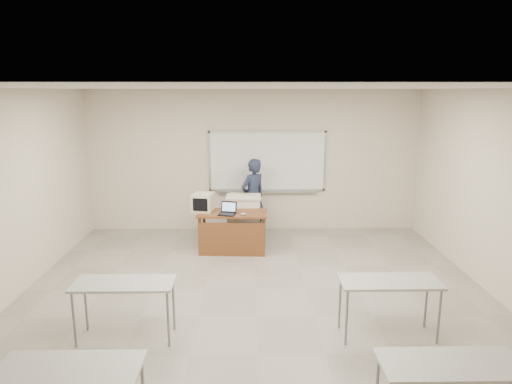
{
  "coord_description": "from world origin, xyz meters",
  "views": [
    {
      "loc": [
        -0.1,
        -5.6,
        2.97
      ],
      "look_at": [
        0.03,
        2.2,
        1.23
      ],
      "focal_mm": 32.0,
      "sensor_mm": 36.0,
      "label": 1
    }
  ],
  "objects_px": {
    "instructor_desk": "(233,226)",
    "keyboard": "(240,194)",
    "whiteboard": "(267,162)",
    "crt_monitor": "(203,202)",
    "presenter": "(253,197)",
    "laptop": "(227,211)",
    "mouse": "(243,214)",
    "podium": "(244,219)"
  },
  "relations": [
    {
      "from": "whiteboard",
      "to": "crt_monitor",
      "type": "distance_m",
      "value": 1.85
    },
    {
      "from": "instructor_desk",
      "to": "laptop",
      "type": "relative_size",
      "value": 4.34
    },
    {
      "from": "whiteboard",
      "to": "crt_monitor",
      "type": "height_order",
      "value": "whiteboard"
    },
    {
      "from": "instructor_desk",
      "to": "mouse",
      "type": "bearing_deg",
      "value": -21.42
    },
    {
      "from": "crt_monitor",
      "to": "laptop",
      "type": "relative_size",
      "value": 1.41
    },
    {
      "from": "whiteboard",
      "to": "laptop",
      "type": "relative_size",
      "value": 8.4
    },
    {
      "from": "presenter",
      "to": "mouse",
      "type": "bearing_deg",
      "value": 40.49
    },
    {
      "from": "instructor_desk",
      "to": "keyboard",
      "type": "height_order",
      "value": "keyboard"
    },
    {
      "from": "instructor_desk",
      "to": "mouse",
      "type": "relative_size",
      "value": 11.76
    },
    {
      "from": "keyboard",
      "to": "presenter",
      "type": "xyz_separation_m",
      "value": [
        0.26,
        0.38,
        -0.15
      ]
    },
    {
      "from": "instructor_desk",
      "to": "keyboard",
      "type": "bearing_deg",
      "value": 82.33
    },
    {
      "from": "podium",
      "to": "instructor_desk",
      "type": "bearing_deg",
      "value": -107.39
    },
    {
      "from": "instructor_desk",
      "to": "podium",
      "type": "distance_m",
      "value": 0.65
    },
    {
      "from": "keyboard",
      "to": "instructor_desk",
      "type": "bearing_deg",
      "value": -81.3
    },
    {
      "from": "instructor_desk",
      "to": "presenter",
      "type": "relative_size",
      "value": 0.79
    },
    {
      "from": "presenter",
      "to": "crt_monitor",
      "type": "bearing_deg",
      "value": 1.7
    },
    {
      "from": "keyboard",
      "to": "whiteboard",
      "type": "bearing_deg",
      "value": 73.24
    },
    {
      "from": "whiteboard",
      "to": "laptop",
      "type": "xyz_separation_m",
      "value": [
        -0.8,
        -1.5,
        -0.68
      ]
    },
    {
      "from": "mouse",
      "to": "presenter",
      "type": "xyz_separation_m",
      "value": [
        0.19,
        1.17,
        0.04
      ]
    },
    {
      "from": "podium",
      "to": "keyboard",
      "type": "xyz_separation_m",
      "value": [
        -0.07,
        0.08,
        0.48
      ]
    },
    {
      "from": "crt_monitor",
      "to": "presenter",
      "type": "bearing_deg",
      "value": 52.79
    },
    {
      "from": "crt_monitor",
      "to": "keyboard",
      "type": "distance_m",
      "value": 0.83
    },
    {
      "from": "podium",
      "to": "crt_monitor",
      "type": "xyz_separation_m",
      "value": [
        -0.75,
        -0.39,
        0.44
      ]
    },
    {
      "from": "laptop",
      "to": "keyboard",
      "type": "xyz_separation_m",
      "value": [
        0.23,
        0.72,
        0.15
      ]
    },
    {
      "from": "whiteboard",
      "to": "instructor_desk",
      "type": "bearing_deg",
      "value": -115.36
    },
    {
      "from": "laptop",
      "to": "mouse",
      "type": "distance_m",
      "value": 0.31
    },
    {
      "from": "instructor_desk",
      "to": "laptop",
      "type": "xyz_separation_m",
      "value": [
        -0.1,
        -0.02,
        0.28
      ]
    },
    {
      "from": "instructor_desk",
      "to": "laptop",
      "type": "bearing_deg",
      "value": -166.59
    },
    {
      "from": "instructor_desk",
      "to": "laptop",
      "type": "distance_m",
      "value": 0.3
    },
    {
      "from": "podium",
      "to": "whiteboard",
      "type": "bearing_deg",
      "value": 60.2
    },
    {
      "from": "whiteboard",
      "to": "keyboard",
      "type": "bearing_deg",
      "value": -126.17
    },
    {
      "from": "crt_monitor",
      "to": "mouse",
      "type": "height_order",
      "value": "crt_monitor"
    },
    {
      "from": "whiteboard",
      "to": "presenter",
      "type": "distance_m",
      "value": 0.84
    },
    {
      "from": "podium",
      "to": "laptop",
      "type": "relative_size",
      "value": 3.21
    },
    {
      "from": "whiteboard",
      "to": "podium",
      "type": "bearing_deg",
      "value": -120.28
    },
    {
      "from": "whiteboard",
      "to": "mouse",
      "type": "relative_size",
      "value": 22.78
    },
    {
      "from": "instructor_desk",
      "to": "laptop",
      "type": "height_order",
      "value": "laptop"
    },
    {
      "from": "crt_monitor",
      "to": "presenter",
      "type": "xyz_separation_m",
      "value": [
        0.94,
        0.85,
        -0.11
      ]
    },
    {
      "from": "instructor_desk",
      "to": "crt_monitor",
      "type": "distance_m",
      "value": 0.72
    },
    {
      "from": "whiteboard",
      "to": "mouse",
      "type": "distance_m",
      "value": 1.79
    },
    {
      "from": "instructor_desk",
      "to": "podium",
      "type": "bearing_deg",
      "value": 75.17
    },
    {
      "from": "crt_monitor",
      "to": "laptop",
      "type": "distance_m",
      "value": 0.53
    }
  ]
}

